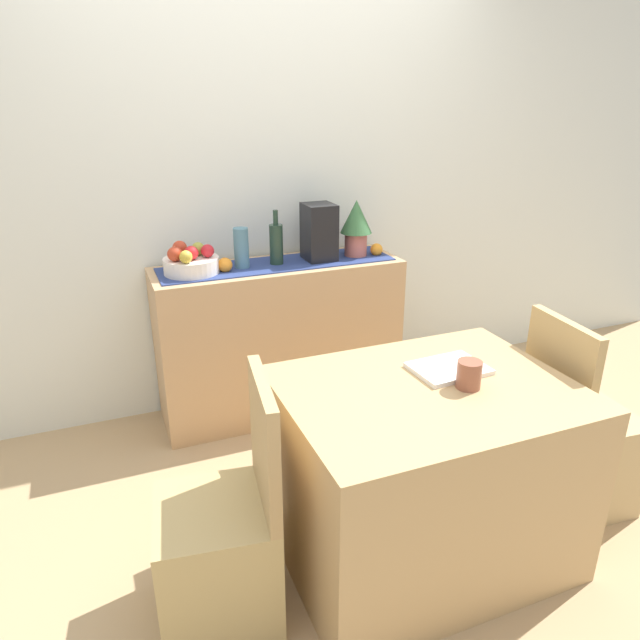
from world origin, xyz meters
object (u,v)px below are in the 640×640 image
object	(u,v)px
sideboard_console	(279,339)
chair_near_window	(222,550)
wine_bottle	(276,244)
dining_table	(423,472)
chair_by_corner	(576,450)
ceramic_vase	(241,249)
open_book	(449,369)
coffee_cup	(469,375)
coffee_maker	(319,232)
fruit_bowl	(191,265)
potted_plant	(356,224)

from	to	relation	value
sideboard_console	chair_near_window	xyz separation A→B (m)	(-0.64, -1.29, -0.17)
wine_bottle	dining_table	world-z (taller)	wine_bottle
chair_by_corner	ceramic_vase	bearing A→B (deg)	131.81
wine_bottle	open_book	world-z (taller)	wine_bottle
open_book	coffee_cup	bearing A→B (deg)	-97.99
sideboard_console	open_book	bearing A→B (deg)	-75.89
sideboard_console	wine_bottle	world-z (taller)	wine_bottle
ceramic_vase	chair_near_window	size ratio (longest dim) A/B	0.24
ceramic_vase	dining_table	bearing A→B (deg)	-74.67
wine_bottle	chair_by_corner	distance (m)	1.76
sideboard_console	chair_near_window	size ratio (longest dim) A/B	1.50
chair_by_corner	coffee_maker	bearing A→B (deg)	119.02
sideboard_console	open_book	distance (m)	1.27
fruit_bowl	open_book	distance (m)	1.43
coffee_cup	chair_by_corner	world-z (taller)	chair_by_corner
potted_plant	chair_by_corner	xyz separation A→B (m)	(0.49, -1.29, -0.80)
fruit_bowl	sideboard_console	bearing A→B (deg)	0.00
wine_bottle	chair_by_corner	bearing A→B (deg)	-53.28
potted_plant	coffee_cup	size ratio (longest dim) A/B	3.03
open_book	coffee_cup	world-z (taller)	coffee_cup
wine_bottle	chair_near_window	size ratio (longest dim) A/B	0.33
wine_bottle	potted_plant	distance (m)	0.47
coffee_maker	open_book	world-z (taller)	coffee_maker
potted_plant	wine_bottle	bearing A→B (deg)	180.00
ceramic_vase	chair_near_window	distance (m)	1.54
fruit_bowl	chair_by_corner	distance (m)	2.02
wine_bottle	coffee_cup	xyz separation A→B (m)	(0.29, -1.34, -0.20)
chair_by_corner	wine_bottle	bearing A→B (deg)	126.72
dining_table	coffee_maker	bearing A→B (deg)	86.27
fruit_bowl	wine_bottle	size ratio (longest dim) A/B	0.95
potted_plant	open_book	xyz separation A→B (m)	(-0.16, -1.20, -0.31)
wine_bottle	potted_plant	bearing A→B (deg)	0.00
ceramic_vase	potted_plant	xyz separation A→B (m)	(0.66, 0.00, 0.08)
open_book	chair_by_corner	size ratio (longest dim) A/B	0.31
chair_by_corner	open_book	bearing A→B (deg)	172.41
chair_by_corner	fruit_bowl	bearing A→B (deg)	137.73
chair_by_corner	sideboard_console	bearing A→B (deg)	126.64
sideboard_console	ceramic_vase	size ratio (longest dim) A/B	6.28
open_book	coffee_maker	bearing A→B (deg)	89.90
sideboard_console	open_book	xyz separation A→B (m)	(0.30, -1.20, 0.31)
potted_plant	coffee_cup	distance (m)	1.38
wine_bottle	coffee_cup	bearing A→B (deg)	-77.74
sideboard_console	fruit_bowl	size ratio (longest dim) A/B	4.84
fruit_bowl	coffee_cup	distance (m)	1.54
potted_plant	dining_table	bearing A→B (deg)	-103.39
ceramic_vase	chair_by_corner	distance (m)	1.87
coffee_cup	chair_by_corner	bearing A→B (deg)	4.68
open_book	chair_by_corner	xyz separation A→B (m)	(0.66, -0.09, -0.48)
chair_near_window	dining_table	bearing A→B (deg)	0.16
wine_bottle	coffee_cup	size ratio (longest dim) A/B	2.81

